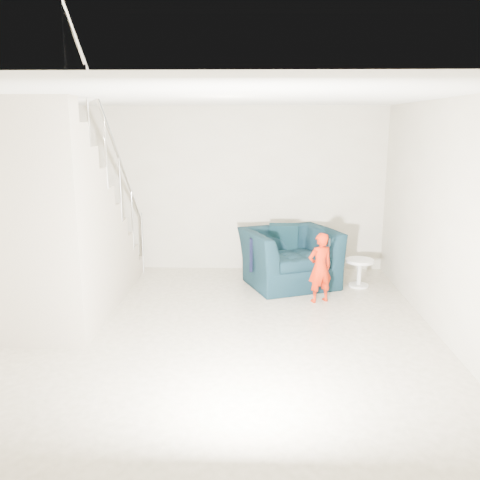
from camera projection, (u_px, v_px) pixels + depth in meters
name	position (u px, v px, depth m)	size (l,w,h in m)	color
floor	(225.00, 332.00, 6.02)	(5.50, 5.50, 0.00)	gray
ceiling	(223.00, 96.00, 5.42)	(5.50, 5.50, 0.00)	silver
back_wall	(233.00, 190.00, 8.40)	(5.00, 5.00, 0.00)	#A49A86
front_wall	(198.00, 306.00, 3.04)	(5.00, 5.00, 0.00)	#A49A86
left_wall	(5.00, 219.00, 5.78)	(5.50, 5.50, 0.00)	#A49A86
right_wall	(448.00, 222.00, 5.66)	(5.50, 5.50, 0.00)	#A49A86
armchair	(290.00, 257.00, 7.74)	(1.31, 1.14, 0.85)	black
toddler	(320.00, 268.00, 6.96)	(0.36, 0.23, 0.98)	#A60E05
side_table	(359.00, 268.00, 7.66)	(0.42, 0.42, 0.42)	silver
staircase	(69.00, 243.00, 6.40)	(1.02, 3.03, 3.62)	#ADA089
cushion	(283.00, 237.00, 8.03)	(0.45, 0.13, 0.43)	black
throw	(251.00, 252.00, 7.63)	(0.04, 0.45, 0.50)	black
phone	(330.00, 242.00, 6.85)	(0.02, 0.05, 0.10)	black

